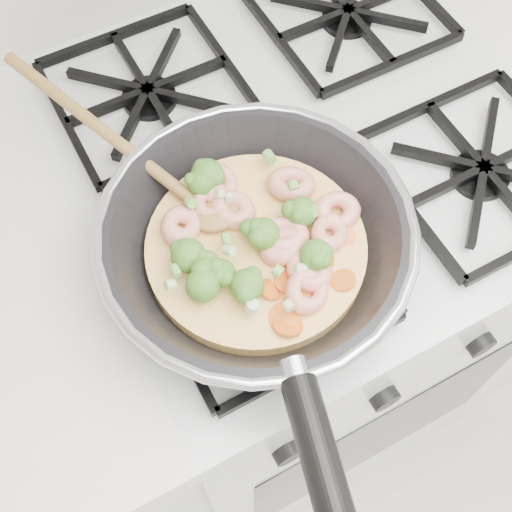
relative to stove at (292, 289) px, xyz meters
name	(u,v)px	position (x,y,z in m)	size (l,w,h in m)	color
stove	(292,289)	(0.00, 0.00, 0.00)	(0.60, 0.60, 0.92)	silver
skillet	(256,245)	(-0.15, -0.13, 0.50)	(0.33, 0.65, 0.11)	black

